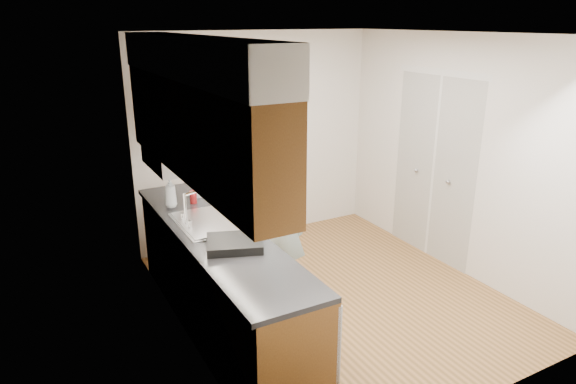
% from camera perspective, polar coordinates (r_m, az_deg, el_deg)
% --- Properties ---
extents(floor, '(3.50, 3.50, 0.00)m').
position_cam_1_polar(floor, '(5.25, 5.16, -11.31)').
color(floor, '#A26E3D').
rests_on(floor, ground).
extents(ceiling, '(3.50, 3.50, 0.00)m').
position_cam_1_polar(ceiling, '(4.55, 6.10, 17.11)').
color(ceiling, white).
rests_on(ceiling, wall_left).
extents(wall_left, '(0.02, 3.50, 2.50)m').
position_cam_1_polar(wall_left, '(4.14, -11.93, -1.03)').
color(wall_left, silver).
rests_on(wall_left, floor).
extents(wall_right, '(0.02, 3.50, 2.50)m').
position_cam_1_polar(wall_right, '(5.70, 18.22, 3.87)').
color(wall_right, silver).
rests_on(wall_right, floor).
extents(wall_back, '(3.00, 0.02, 2.50)m').
position_cam_1_polar(wall_back, '(6.23, -3.47, 5.96)').
color(wall_back, silver).
rests_on(wall_back, floor).
extents(counter, '(0.64, 2.80, 1.30)m').
position_cam_1_polar(counter, '(4.53, -7.60, -9.54)').
color(counter, brown).
rests_on(counter, floor).
extents(upper_cabinets, '(0.47, 2.80, 1.21)m').
position_cam_1_polar(upper_cabinets, '(4.05, -10.48, 8.89)').
color(upper_cabinets, brown).
rests_on(upper_cabinets, wall_left).
extents(closet_door, '(0.02, 1.22, 2.05)m').
position_cam_1_polar(closet_door, '(5.95, 15.86, 2.45)').
color(closet_door, silver).
rests_on(closet_door, wall_right).
extents(floor_mat, '(0.77, 1.00, 0.02)m').
position_cam_1_polar(floor_mat, '(5.09, -1.45, -12.14)').
color(floor_mat, '#58585A').
rests_on(floor_mat, floor).
extents(person, '(0.77, 0.83, 1.96)m').
position_cam_1_polar(person, '(4.66, -1.55, -1.63)').
color(person, '#92AEB2').
rests_on(person, floor_mat).
extents(soap_bottle_a, '(0.11, 0.11, 0.29)m').
position_cam_1_polar(soap_bottle_a, '(4.91, -12.93, -0.02)').
color(soap_bottle_a, silver).
rests_on(soap_bottle_a, counter).
extents(soap_bottle_b, '(0.10, 0.11, 0.19)m').
position_cam_1_polar(soap_bottle_b, '(5.14, -9.96, 0.48)').
color(soap_bottle_b, silver).
rests_on(soap_bottle_b, counter).
extents(soda_can, '(0.08, 0.08, 0.12)m').
position_cam_1_polar(soda_can, '(4.98, -10.48, -0.56)').
color(soda_can, red).
rests_on(soda_can, counter).
extents(dish_rack, '(0.51, 0.48, 0.07)m').
position_cam_1_polar(dish_rack, '(4.00, -5.98, -5.71)').
color(dish_rack, black).
rests_on(dish_rack, counter).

